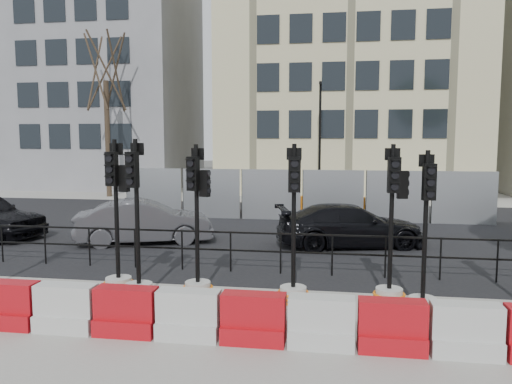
# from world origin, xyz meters

# --- Properties ---
(ground) EXTENTS (120.00, 120.00, 0.00)m
(ground) POSITION_xyz_m (0.00, 0.00, 0.00)
(ground) COLOR #51514C
(ground) RESTS_ON ground
(sidewalk_near) EXTENTS (40.00, 6.00, 0.02)m
(sidewalk_near) POSITION_xyz_m (0.00, -3.00, 0.01)
(sidewalk_near) COLOR gray
(sidewalk_near) RESTS_ON ground
(road) EXTENTS (40.00, 14.00, 0.03)m
(road) POSITION_xyz_m (0.00, 7.00, 0.01)
(road) COLOR black
(road) RESTS_ON ground
(sidewalk_far) EXTENTS (40.00, 4.00, 0.02)m
(sidewalk_far) POSITION_xyz_m (0.00, 16.00, 0.01)
(sidewalk_far) COLOR gray
(sidewalk_far) RESTS_ON ground
(building_grey) EXTENTS (11.00, 9.06, 14.00)m
(building_grey) POSITION_xyz_m (-14.00, 21.99, 7.00)
(building_grey) COLOR gray
(building_grey) RESTS_ON ground
(building_cream) EXTENTS (15.00, 10.06, 18.00)m
(building_cream) POSITION_xyz_m (2.00, 21.99, 9.00)
(building_cream) COLOR beige
(building_cream) RESTS_ON ground
(kerb_railing) EXTENTS (18.00, 0.04, 1.00)m
(kerb_railing) POSITION_xyz_m (0.00, 1.20, 0.69)
(kerb_railing) COLOR black
(kerb_railing) RESTS_ON ground
(heras_fencing) EXTENTS (14.33, 1.72, 2.00)m
(heras_fencing) POSITION_xyz_m (-0.49, 9.71, 0.71)
(heras_fencing) COLOR #979BA0
(heras_fencing) RESTS_ON ground
(lamp_post_far) EXTENTS (0.12, 0.56, 6.00)m
(lamp_post_far) POSITION_xyz_m (0.50, 14.98, 3.22)
(lamp_post_far) COLOR black
(lamp_post_far) RESTS_ON ground
(tree_bare_far) EXTENTS (2.00, 2.00, 9.00)m
(tree_bare_far) POSITION_xyz_m (-11.00, 15.50, 6.65)
(tree_bare_far) COLOR #473828
(tree_bare_far) RESTS_ON ground
(barrier_row) EXTENTS (13.60, 0.50, 0.80)m
(barrier_row) POSITION_xyz_m (-0.00, -2.80, 0.37)
(barrier_row) COLOR red
(barrier_row) RESTS_ON ground
(traffic_signal_b) EXTENTS (0.63, 0.63, 3.18)m
(traffic_signal_b) POSITION_xyz_m (-3.09, -0.90, 0.76)
(traffic_signal_b) COLOR silver
(traffic_signal_b) RESTS_ON ground
(traffic_signal_c) EXTENTS (0.63, 0.63, 3.19)m
(traffic_signal_c) POSITION_xyz_m (-2.53, -1.24, 0.66)
(traffic_signal_c) COLOR silver
(traffic_signal_c) RESTS_ON ground
(traffic_signal_d) EXTENTS (0.61, 0.61, 3.09)m
(traffic_signal_d) POSITION_xyz_m (-1.42, -0.92, 0.74)
(traffic_signal_d) COLOR silver
(traffic_signal_d) RESTS_ON ground
(traffic_signal_e) EXTENTS (0.61, 0.61, 3.10)m
(traffic_signal_e) POSITION_xyz_m (0.47, -0.96, 0.64)
(traffic_signal_e) COLOR silver
(traffic_signal_e) RESTS_ON ground
(traffic_signal_f) EXTENTS (0.61, 0.61, 3.10)m
(traffic_signal_f) POSITION_xyz_m (2.29, -0.78, 0.74)
(traffic_signal_f) COLOR silver
(traffic_signal_f) RESTS_ON ground
(traffic_signal_g) EXTENTS (0.59, 0.59, 3.00)m
(traffic_signal_g) POSITION_xyz_m (2.82, -1.22, 0.62)
(traffic_signal_g) COLOR silver
(traffic_signal_g) RESTS_ON ground
(car_b) EXTENTS (4.06, 4.99, 1.34)m
(car_b) POSITION_xyz_m (-4.47, 4.07, 0.67)
(car_b) COLOR #434348
(car_b) RESTS_ON ground
(car_c) EXTENTS (3.79, 5.18, 1.27)m
(car_c) POSITION_xyz_m (1.72, 4.57, 0.63)
(car_c) COLOR black
(car_c) RESTS_ON ground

